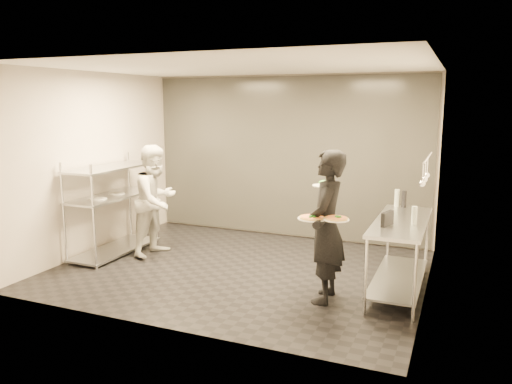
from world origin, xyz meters
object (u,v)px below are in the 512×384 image
at_px(salad_plate, 324,184).
at_px(bottle_dark, 404,199).
at_px(chef, 156,200).
at_px(prep_counter, 400,243).
at_px(pizza_plate_near, 312,218).
at_px(waiter, 326,227).
at_px(pass_rack, 113,205).
at_px(pos_monitor, 387,219).
at_px(bottle_green, 397,198).
at_px(pizza_plate_far, 336,219).
at_px(bottle_clear, 414,216).

distance_m(salad_plate, bottle_dark, 1.42).
bearing_deg(chef, bottle_dark, -73.19).
relative_size(prep_counter, pizza_plate_near, 5.45).
bearing_deg(waiter, chef, -109.74).
bearing_deg(bottle_dark, pass_rack, -169.35).
bearing_deg(pass_rack, pizza_plate_near, -12.99).
bearing_deg(pos_monitor, bottle_green, 110.15).
bearing_deg(pizza_plate_near, chef, 160.47).
height_order(waiter, pos_monitor, waiter).
distance_m(waiter, chef, 2.99).
bearing_deg(chef, prep_counter, -85.76).
distance_m(pos_monitor, bottle_dark, 1.16).
xyz_separation_m(waiter, bottle_dark, (0.72, 1.41, 0.13)).
height_order(pass_rack, prep_counter, pass_rack).
bearing_deg(salad_plate, bottle_dark, 52.91).
height_order(salad_plate, pos_monitor, salad_plate).
bearing_deg(pass_rack, prep_counter, 0.03).
height_order(chef, pizza_plate_near, chef).
bearing_deg(pizza_plate_far, pass_rack, 166.93).
bearing_deg(pass_rack, pizza_plate_far, -13.07).
xyz_separation_m(pass_rack, pos_monitor, (4.21, -0.36, 0.24)).
distance_m(chef, salad_plate, 2.85).
distance_m(pos_monitor, bottle_clear, 0.33).
bearing_deg(pass_rack, bottle_green, 10.89).
bearing_deg(pos_monitor, pizza_plate_near, -132.74).
bearing_deg(waiter, pizza_plate_far, 30.08).
distance_m(pass_rack, pizza_plate_far, 3.84).
distance_m(waiter, pizza_plate_near, 0.26).
distance_m(waiter, bottle_dark, 1.58).
bearing_deg(pizza_plate_far, bottle_green, 75.16).
height_order(prep_counter, bottle_green, bottle_green).
bearing_deg(pizza_plate_near, prep_counter, 41.40).
bearing_deg(bottle_green, pizza_plate_far, -104.84).
relative_size(prep_counter, waiter, 1.00).
height_order(pizza_plate_near, bottle_clear, bottle_clear).
xyz_separation_m(pass_rack, bottle_green, (4.17, 0.80, 0.27)).
bearing_deg(bottle_green, bottle_dark, 0.00).
relative_size(pizza_plate_near, pos_monitor, 1.39).
bearing_deg(bottle_dark, chef, -170.36).
distance_m(pizza_plate_near, bottle_green, 1.76).
relative_size(chef, bottle_clear, 7.74).
xyz_separation_m(chef, pizza_plate_near, (2.77, -0.98, 0.19)).
relative_size(pass_rack, prep_counter, 0.89).
bearing_deg(bottle_green, pass_rack, -169.11).
height_order(pizza_plate_near, bottle_dark, bottle_dark).
bearing_deg(bottle_clear, chef, 174.47).
height_order(pass_rack, pizza_plate_far, pass_rack).
height_order(bottle_clear, bottle_dark, bottle_dark).
height_order(pizza_plate_far, bottle_dark, bottle_dark).
bearing_deg(prep_counter, pass_rack, -179.97).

